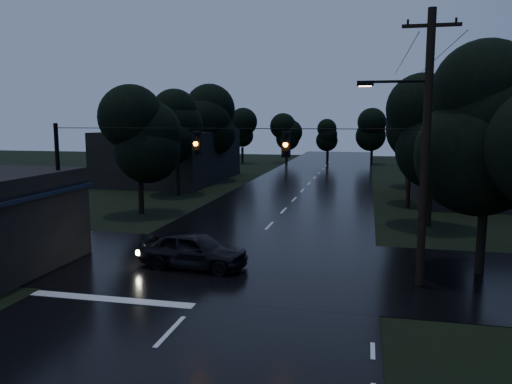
% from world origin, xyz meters
% --- Properties ---
extents(main_road, '(12.00, 120.00, 0.02)m').
position_xyz_m(main_road, '(0.00, 30.00, 0.00)').
color(main_road, black).
rests_on(main_road, ground).
extents(cross_street, '(60.00, 9.00, 0.02)m').
position_xyz_m(cross_street, '(0.00, 12.00, 0.00)').
color(cross_street, black).
rests_on(cross_street, ground).
extents(building_far_right, '(10.00, 14.00, 4.40)m').
position_xyz_m(building_far_right, '(14.00, 34.00, 2.20)').
color(building_far_right, black).
rests_on(building_far_right, ground).
extents(building_far_left, '(10.00, 16.00, 5.00)m').
position_xyz_m(building_far_left, '(-14.00, 40.00, 2.50)').
color(building_far_left, black).
rests_on(building_far_left, ground).
extents(utility_pole_main, '(3.50, 0.30, 10.00)m').
position_xyz_m(utility_pole_main, '(7.41, 11.00, 5.26)').
color(utility_pole_main, black).
rests_on(utility_pole_main, ground).
extents(utility_pole_far, '(2.00, 0.30, 7.50)m').
position_xyz_m(utility_pole_far, '(8.30, 28.00, 3.88)').
color(utility_pole_far, black).
rests_on(utility_pole_far, ground).
extents(anchor_pole_left, '(0.18, 0.18, 6.00)m').
position_xyz_m(anchor_pole_left, '(-7.50, 11.00, 3.00)').
color(anchor_pole_left, black).
rests_on(anchor_pole_left, ground).
extents(span_signals, '(15.00, 0.37, 1.12)m').
position_xyz_m(span_signals, '(0.56, 10.99, 5.24)').
color(span_signals, black).
rests_on(span_signals, ground).
extents(tree_corner_near, '(4.48, 4.48, 9.44)m').
position_xyz_m(tree_corner_near, '(10.00, 13.00, 5.99)').
color(tree_corner_near, black).
rests_on(tree_corner_near, ground).
extents(tree_left_a, '(3.92, 3.92, 8.26)m').
position_xyz_m(tree_left_a, '(-9.00, 22.00, 5.24)').
color(tree_left_a, black).
rests_on(tree_left_a, ground).
extents(tree_left_b, '(4.20, 4.20, 8.85)m').
position_xyz_m(tree_left_b, '(-9.60, 30.00, 5.62)').
color(tree_left_b, black).
rests_on(tree_left_b, ground).
extents(tree_left_c, '(4.48, 4.48, 9.44)m').
position_xyz_m(tree_left_c, '(-10.20, 40.00, 5.99)').
color(tree_left_c, black).
rests_on(tree_left_c, ground).
extents(tree_right_a, '(4.20, 4.20, 8.85)m').
position_xyz_m(tree_right_a, '(9.00, 22.00, 5.62)').
color(tree_right_a, black).
rests_on(tree_right_a, ground).
extents(tree_right_b, '(4.48, 4.48, 9.44)m').
position_xyz_m(tree_right_b, '(9.60, 30.00, 5.99)').
color(tree_right_b, black).
rests_on(tree_right_b, ground).
extents(tree_right_c, '(4.76, 4.76, 10.03)m').
position_xyz_m(tree_right_c, '(10.20, 40.00, 6.37)').
color(tree_right_c, black).
rests_on(tree_right_c, ground).
extents(car, '(4.67, 2.18, 1.55)m').
position_xyz_m(car, '(-1.49, 11.23, 0.77)').
color(car, black).
rests_on(car, ground).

